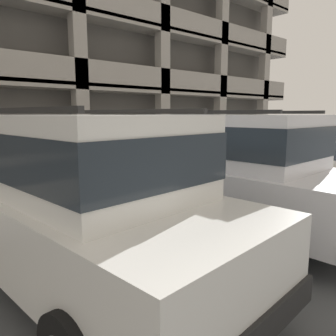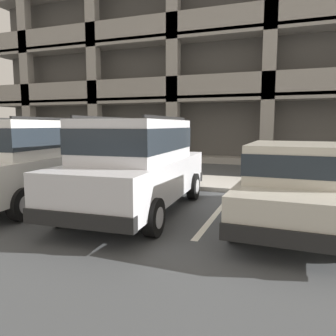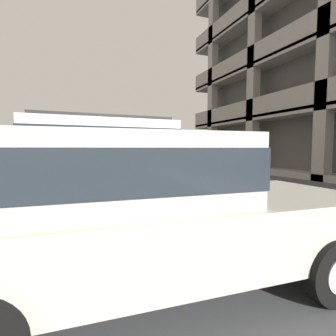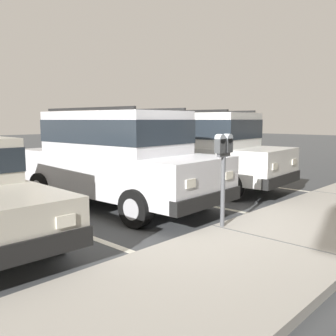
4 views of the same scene
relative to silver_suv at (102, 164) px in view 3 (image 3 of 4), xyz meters
name	(u,v)px [view 3 (image 3 of 4)]	position (x,y,z in m)	size (l,w,h in m)	color
ground_plane	(207,209)	(0.18, 2.42, -1.14)	(80.00, 80.00, 0.10)	#444749
sidewalk	(252,201)	(0.18, 3.72, -1.03)	(40.00, 2.20, 0.12)	#ADA89E
parking_stall_lines	(178,232)	(1.66, 1.02, -1.08)	(11.98, 4.80, 0.01)	silver
silver_suv	(102,164)	(0.00, 0.00, 0.00)	(2.17, 4.86, 2.03)	silver
red_sedan	(88,159)	(-2.82, -0.08, 0.00)	(2.28, 4.92, 2.03)	silver
dark_hatchback	(150,207)	(3.14, 0.08, -0.27)	(1.96, 4.54, 1.54)	beige
parking_meter_near	(219,156)	(0.11, 2.77, 0.12)	(0.35, 0.12, 1.47)	#595B60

